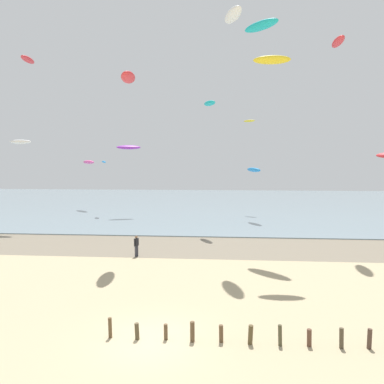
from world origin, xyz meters
name	(u,v)px	position (x,y,z in m)	size (l,w,h in m)	color
ground_plane	(150,340)	(0.00, 0.00, 0.00)	(160.00, 160.00, 0.00)	tan
wet_sand_strip	(188,246)	(0.00, 17.69, 0.00)	(120.00, 8.66, 0.01)	#7A6D59
sea	(206,202)	(0.00, 57.02, 0.05)	(160.00, 70.00, 0.10)	gray
groyne_near	(265,335)	(4.83, 0.05, 0.39)	(13.31, 0.32, 0.88)	brown
person_nearest_camera	(136,245)	(-3.88, 13.81, 0.92)	(0.34, 0.53, 1.71)	#383842
kite_aloft_0	(128,77)	(-4.39, 13.87, 14.33)	(3.31, 1.06, 0.53)	red
kite_aloft_1	(20,142)	(-19.78, 24.76, 10.08)	(2.66, 0.85, 0.43)	white
kite_aloft_2	(104,162)	(-14.15, 36.87, 7.93)	(1.81, 0.58, 0.29)	#2384D1
kite_aloft_3	(272,60)	(6.48, 11.66, 14.80)	(2.62, 0.84, 0.42)	yellow
kite_aloft_4	(254,170)	(7.22, 33.04, 6.83)	(3.10, 0.99, 0.50)	#2384D1
kite_aloft_5	(233,15)	(3.81, 14.63, 19.13)	(3.25, 1.04, 0.52)	white
kite_aloft_6	(129,147)	(-10.42, 36.77, 10.03)	(3.46, 1.11, 0.55)	purple
kite_aloft_7	(210,103)	(1.63, 26.18, 14.33)	(2.52, 0.81, 0.40)	#19B2B7
kite_aloft_8	(261,26)	(6.35, 17.97, 19.51)	(3.56, 1.14, 0.57)	#19B2B7
kite_aloft_9	(28,60)	(-21.00, 29.13, 20.48)	(3.30, 1.06, 0.53)	red
kite_aloft_10	(338,42)	(13.17, 18.90, 18.28)	(2.99, 0.96, 0.48)	red
kite_aloft_11	(89,162)	(-19.12, 43.94, 7.97)	(3.57, 1.14, 0.57)	#E54C99
kite_aloft_12	(249,121)	(7.29, 42.44, 14.32)	(1.92, 0.61, 0.31)	yellow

